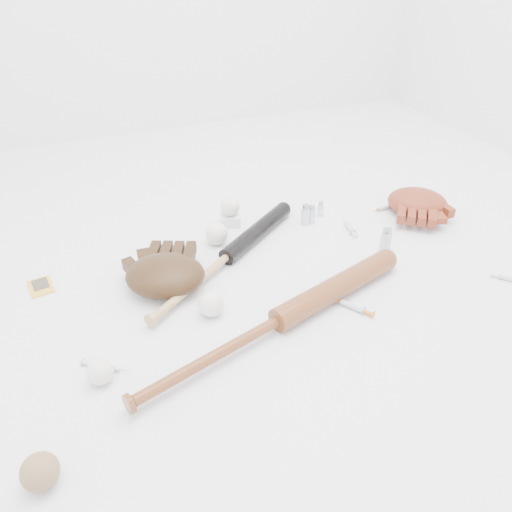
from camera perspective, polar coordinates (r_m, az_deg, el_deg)
name	(u,v)px	position (r m, az deg, el deg)	size (l,w,h in m)	color
bat_dark	(227,256)	(1.64, -3.30, -0.04)	(0.80, 0.06, 0.06)	black
bat_wood	(279,320)	(1.38, 2.68, -7.28)	(0.98, 0.07, 0.07)	brown
glove_dark	(165,275)	(1.54, -10.34, -2.12)	(0.29, 0.29, 0.10)	#341F0E
glove_tan	(417,202)	(2.03, 17.96, 5.89)	(0.27, 0.27, 0.10)	maroon
trading_card	(41,287)	(1.69, -23.39, -3.25)	(0.07, 0.10, 0.01)	gold
pedestal	(230,219)	(1.87, -2.95, 4.19)	(0.07, 0.07, 0.04)	white
baseball_on_pedestal	(230,206)	(1.84, -3.00, 5.71)	(0.07, 0.07, 0.07)	white
baseball_left	(100,371)	(1.31, -17.41, -12.48)	(0.07, 0.07, 0.07)	white
baseball_upper	(216,234)	(1.75, -4.54, 2.55)	(0.08, 0.08, 0.08)	white
baseball_mid	(211,304)	(1.44, -5.15, -5.49)	(0.07, 0.07, 0.07)	white
baseball_aged	(40,472)	(1.16, -23.47, -21.68)	(0.08, 0.08, 0.08)	olive
syringe_0	(104,366)	(1.35, -17.02, -11.96)	(0.14, 0.03, 0.02)	#ADBCC6
syringe_1	(352,306)	(1.49, 10.93, -5.67)	(0.16, 0.03, 0.02)	#ADBCC6
syringe_2	(349,228)	(1.87, 10.63, 3.22)	(0.15, 0.03, 0.02)	#ADBCC6
syringe_3	(510,279)	(1.77, 26.99, -2.33)	(0.13, 0.02, 0.02)	#ADBCC6
syringe_4	(385,208)	(2.04, 14.50, 5.35)	(0.13, 0.02, 0.02)	#ADBCC6
vial_0	(321,209)	(1.94, 7.39, 5.38)	(0.02, 0.02, 0.06)	silver
vial_1	(312,214)	(1.88, 6.39, 4.76)	(0.03, 0.03, 0.07)	silver
vial_2	(305,215)	(1.87, 5.67, 4.72)	(0.03, 0.03, 0.08)	silver
vial_3	(386,241)	(1.75, 14.61, 1.72)	(0.04, 0.04, 0.09)	silver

